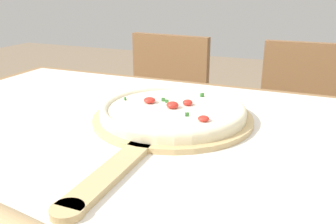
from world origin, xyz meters
TOP-DOWN VIEW (x-y plane):
  - dining_table at (0.00, 0.00)m, footprint 1.33×1.02m
  - towel_cloth at (0.00, 0.00)m, footprint 1.25×0.94m
  - pizza_peel at (0.05, 0.11)m, footprint 0.38×0.61m
  - pizza at (0.05, 0.14)m, footprint 0.34×0.34m
  - chair_left at (-0.28, 0.83)m, footprint 0.43×0.43m
  - chair_right at (0.35, 0.83)m, footprint 0.41×0.41m

SIDE VIEW (x-z plane):
  - chair_left at x=-0.28m, z-range 0.06..0.94m
  - chair_right at x=0.35m, z-range 0.06..0.94m
  - dining_table at x=0.00m, z-range 0.28..1.06m
  - towel_cloth at x=0.00m, z-range 0.78..0.78m
  - pizza_peel at x=0.05m, z-range 0.78..0.79m
  - pizza at x=0.05m, z-range 0.79..0.82m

